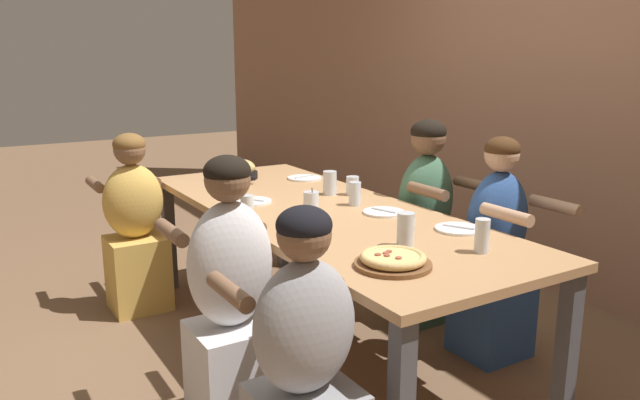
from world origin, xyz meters
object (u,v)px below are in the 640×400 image
object	(u,v)px
diner_far_midright	(495,260)
drinking_glass_b	(355,195)
drinking_glass_e	(247,206)
drinking_glass_f	(330,184)
drinking_glass_c	(353,187)
diner_far_center	(425,229)
drinking_glass_a	(406,232)
cocktail_glass_blue	(311,202)
diner_near_midright	(231,308)
diner_near_right	(304,380)
empty_plate_a	(458,229)
empty_plate_b	(305,178)
empty_plate_c	(384,212)
empty_plate_d	(251,201)
pizza_board_main	(393,260)
drinking_glass_d	(482,238)
skillet_bowl	(240,170)
diner_near_left	(135,231)

from	to	relation	value
diner_far_midright	drinking_glass_b	bearing A→B (deg)	-47.49
drinking_glass_e	drinking_glass_f	world-z (taller)	drinking_glass_f
drinking_glass_c	diner_far_center	size ratio (longest dim) A/B	0.09
drinking_glass_a	cocktail_glass_blue	bearing A→B (deg)	-177.71
diner_near_midright	diner_near_right	xyz separation A→B (m)	(0.60, 0.00, -0.04)
cocktail_glass_blue	drinking_glass_e	world-z (taller)	cocktail_glass_blue
drinking_glass_f	diner_near_midright	world-z (taller)	diner_near_midright
empty_plate_a	drinking_glass_b	xyz separation A→B (m)	(-0.65, -0.14, 0.05)
empty_plate_b	drinking_glass_c	distance (m)	0.55
drinking_glass_a	diner_near_right	xyz separation A→B (m)	(0.33, -0.68, -0.33)
empty_plate_c	empty_plate_d	world-z (taller)	same
empty_plate_b	pizza_board_main	bearing A→B (deg)	-18.73
empty_plate_c	drinking_glass_b	bearing A→B (deg)	-172.76
pizza_board_main	drinking_glass_d	bearing A→B (deg)	83.31
cocktail_glass_blue	diner_far_midright	bearing A→B (deg)	53.32
skillet_bowl	diner_near_midright	xyz separation A→B (m)	(1.43, -0.69, -0.28)
pizza_board_main	drinking_glass_e	xyz separation A→B (m)	(-0.99, -0.15, 0.02)
empty_plate_c	diner_near_left	distance (m)	1.58
cocktail_glass_blue	drinking_glass_e	size ratio (longest dim) A/B	1.18
empty_plate_b	drinking_glass_c	bearing A→B (deg)	0.54
empty_plate_a	empty_plate_d	world-z (taller)	same
empty_plate_a	drinking_glass_f	world-z (taller)	drinking_glass_f
skillet_bowl	empty_plate_c	world-z (taller)	skillet_bowl
empty_plate_a	cocktail_glass_blue	distance (m)	0.78
drinking_glass_a	drinking_glass_c	bearing A→B (deg)	158.71
drinking_glass_b	diner_far_center	size ratio (longest dim) A/B	0.11
empty_plate_d	cocktail_glass_blue	size ratio (longest dim) A/B	1.75
drinking_glass_c	diner_near_left	xyz separation A→B (m)	(-0.81, -1.05, -0.31)
empty_plate_b	diner_far_midright	xyz separation A→B (m)	(1.31, 0.38, -0.24)
diner_near_midright	diner_near_left	size ratio (longest dim) A/B	1.07
diner_near_midright	drinking_glass_c	bearing A→B (deg)	32.09
empty_plate_a	diner_near_left	xyz separation A→B (m)	(-1.67, -1.05, -0.27)
pizza_board_main	drinking_glass_d	distance (m)	0.42
empty_plate_a	empty_plate_c	size ratio (longest dim) A/B	1.02
empty_plate_c	drinking_glass_d	distance (m)	0.72
drinking_glass_b	diner_near_midright	size ratio (longest dim) A/B	0.11
cocktail_glass_blue	drinking_glass_b	size ratio (longest dim) A/B	0.99
empty_plate_b	diner_near_midright	xyz separation A→B (m)	(1.20, -1.04, -0.23)
pizza_board_main	empty_plate_a	size ratio (longest dim) A/B	1.39
drinking_glass_b	drinking_glass_e	bearing A→B (deg)	-99.11
diner_near_left	diner_near_right	world-z (taller)	diner_near_left
drinking_glass_b	drinking_glass_c	world-z (taller)	drinking_glass_b
pizza_board_main	drinking_glass_a	size ratio (longest dim) A/B	2.04
diner_far_center	drinking_glass_d	bearing A→B (deg)	61.12
drinking_glass_c	diner_far_center	bearing A→B (deg)	60.39
empty_plate_a	diner_far_midright	bearing A→B (deg)	105.11
diner_far_midright	empty_plate_a	bearing A→B (deg)	15.11
diner_far_midright	diner_far_center	xyz separation A→B (m)	(-0.55, -0.00, 0.03)
empty_plate_c	diner_far_midright	distance (m)	0.63
empty_plate_a	empty_plate_b	xyz separation A→B (m)	(-1.41, -0.01, -0.00)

